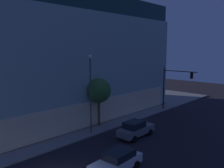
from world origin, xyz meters
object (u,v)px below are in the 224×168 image
modern_building (54,58)px  traffic_light_far_corner (173,82)px  street_lamp_sidewalk (90,85)px  sidewalk_tree (99,91)px  car_grey (135,129)px  car_white (117,161)px

modern_building → traffic_light_far_corner: modern_building is taller
traffic_light_far_corner → street_lamp_sidewalk: size_ratio=0.75×
traffic_light_far_corner → sidewalk_tree: traffic_light_far_corner is taller
street_lamp_sidewalk → sidewalk_tree: bearing=27.9°
sidewalk_tree → car_grey: sidewalk_tree is taller
street_lamp_sidewalk → modern_building: bearing=73.8°
street_lamp_sidewalk → car_white: size_ratio=1.89×
traffic_light_far_corner → car_grey: (-12.42, -2.42, -3.70)m
traffic_light_far_corner → street_lamp_sidewalk: (-15.27, 1.67, 1.01)m
street_lamp_sidewalk → sidewalk_tree: size_ratio=1.49×
sidewalk_tree → street_lamp_sidewalk: bearing=-152.1°
modern_building → sidewalk_tree: modern_building is taller
traffic_light_far_corner → car_white: bearing=-162.8°
street_lamp_sidewalk → car_grey: bearing=-55.1°
street_lamp_sidewalk → sidewalk_tree: (2.49, 1.32, -1.07)m
traffic_light_far_corner → sidewalk_tree: size_ratio=1.11×
modern_building → street_lamp_sidewalk: bearing=-106.2°
car_grey → street_lamp_sidewalk: bearing=124.9°
traffic_light_far_corner → sidewalk_tree: 13.13m
street_lamp_sidewalk → car_white: street_lamp_sidewalk is taller
traffic_light_far_corner → car_grey: 13.19m
modern_building → car_grey: (-0.79, -16.60, -7.31)m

